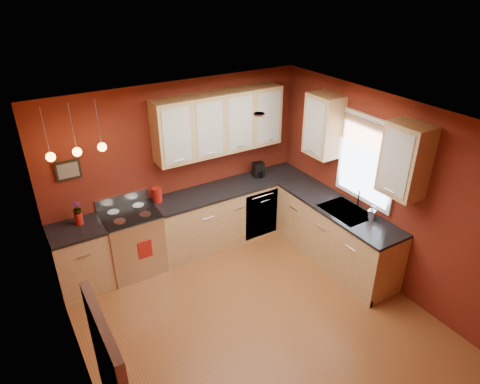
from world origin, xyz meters
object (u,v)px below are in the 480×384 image
gas_range (133,241)px  soap_pump (372,213)px  coffee_maker (259,170)px  sink (346,213)px  red_canister (157,195)px

gas_range → soap_pump: 3.36m
soap_pump → coffee_maker: bearing=106.6°
soap_pump → gas_range: bearing=146.2°
sink → soap_pump: 0.39m
gas_range → sink: 3.05m
sink → gas_range: bearing=150.2°
gas_range → sink: (2.62, -1.50, 0.43)m
coffee_maker → soap_pump: bearing=-64.4°
gas_range → coffee_maker: 2.26m
coffee_maker → soap_pump: (0.56, -1.90, -0.01)m
gas_range → soap_pump: size_ratio=5.24×
gas_range → soap_pump: soap_pump is taller
red_canister → soap_pump: bearing=-40.8°
soap_pump → sink: bearing=110.5°
gas_range → soap_pump: bearing=-33.8°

